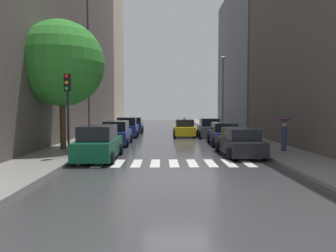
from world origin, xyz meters
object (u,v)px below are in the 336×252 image
parked_car_right_second (224,134)px  pedestrian_foreground (284,128)px  parked_car_left_third (127,128)px  parked_car_left_fourth (134,125)px  parked_car_right_third (209,128)px  parked_car_left_nearest (99,144)px  parked_car_left_second (117,134)px  parked_car_right_nearest (239,143)px  taxi_midroad (184,128)px  lamp_post_right (223,90)px  street_tree_left (62,64)px  traffic_light_left_corner (68,97)px

parked_car_right_second → pedestrian_foreground: (2.71, -4.64, 0.75)m
parked_car_left_third → parked_car_left_fourth: bearing=-2.8°
parked_car_right_second → parked_car_right_third: parked_car_right_third is taller
parked_car_left_nearest → parked_car_right_third: parked_car_left_nearest is taller
parked_car_right_third → pedestrian_foreground: (2.90, -10.50, 0.70)m
pedestrian_foreground → parked_car_left_fourth: bearing=-20.1°
parked_car_left_fourth → parked_car_right_third: (7.56, -6.16, 0.03)m
parked_car_left_second → parked_car_right_third: (7.70, 5.93, 0.00)m
parked_car_right_nearest → parked_car_right_second: 5.52m
parked_car_left_fourth → taxi_midroad: 7.50m
parked_car_left_nearest → pedestrian_foreground: bearing=-78.9°
parked_car_left_fourth → lamp_post_right: size_ratio=0.57×
parked_car_left_fourth → taxi_midroad: size_ratio=0.97×
parked_car_right_third → street_tree_left: 14.85m
parked_car_left_second → parked_car_right_third: bearing=-52.9°
parked_car_left_third → taxi_midroad: parked_car_left_third is taller
parked_car_right_third → lamp_post_right: (1.77, 2.87, 3.76)m
parked_car_left_nearest → parked_car_right_nearest: parked_car_left_nearest is taller
lamp_post_right → parked_car_right_second: bearing=-100.3°
parked_car_left_nearest → parked_car_left_second: bearing=0.3°
parked_car_left_third → parked_car_right_second: (7.86, -6.41, -0.08)m
parked_car_right_second → parked_car_right_third: size_ratio=1.06×
parked_car_right_second → lamp_post_right: bearing=-8.3°
parked_car_right_third → taxi_midroad: size_ratio=0.92×
parked_car_right_third → lamp_post_right: 5.05m
parked_car_right_nearest → lamp_post_right: size_ratio=0.59×
parked_car_right_second → taxi_midroad: (-2.46, 6.71, 0.00)m
parked_car_left_third → traffic_light_left_corner: bearing=171.6°
taxi_midroad → traffic_light_left_corner: (-6.97, -13.48, 2.52)m
taxi_midroad → parked_car_right_third: bearing=-109.6°
parked_car_left_second → taxi_midroad: size_ratio=0.99×
parked_car_left_third → lamp_post_right: bearing=-77.9°
parked_car_right_nearest → parked_car_right_third: (-0.02, 11.38, 0.07)m
parked_car_right_nearest → taxi_midroad: taxi_midroad is taller
parked_car_left_second → parked_car_left_fourth: bearing=-1.2°
pedestrian_foreground → traffic_light_left_corner: size_ratio=0.45×
parked_car_right_nearest → parked_car_right_third: size_ratio=1.10×
taxi_midroad → traffic_light_left_corner: size_ratio=1.06×
traffic_light_left_corner → parked_car_left_nearest: bearing=2.2°
street_tree_left → parked_car_right_third: bearing=41.8°
pedestrian_foreground → traffic_light_left_corner: traffic_light_left_corner is taller
parked_car_left_nearest → pedestrian_foreground: 10.79m
parked_car_left_fourth → lamp_post_right: 10.60m
parked_car_left_fourth → traffic_light_left_corner: (-1.66, -18.79, 2.51)m
parked_car_right_nearest → street_tree_left: (-10.55, 1.98, 4.68)m
parked_car_right_third → parked_car_left_third: bearing=87.7°
parked_car_left_second → parked_car_left_fourth: size_ratio=1.02×
parked_car_left_nearest → parked_car_right_second: size_ratio=1.06×
parked_car_left_nearest → parked_car_right_nearest: (7.69, 1.19, -0.09)m
parked_car_right_second → parked_car_right_third: (-0.19, 5.86, 0.05)m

